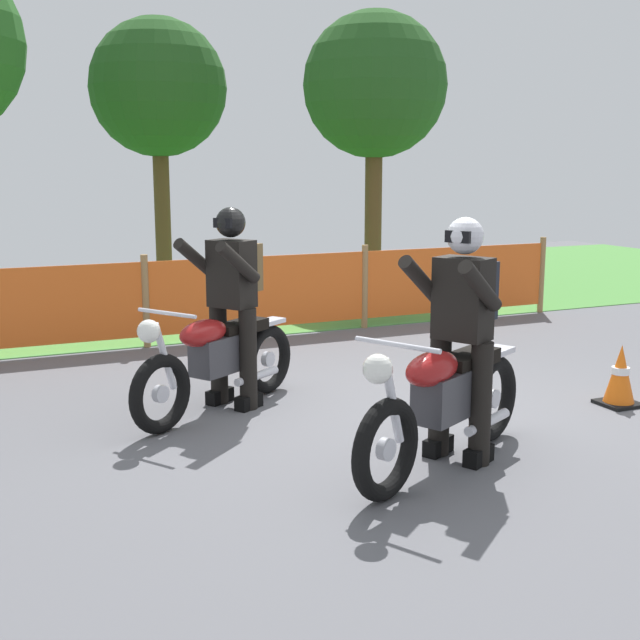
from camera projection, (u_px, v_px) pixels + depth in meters
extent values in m
cube|color=#5B5B60|center=(409.00, 419.00, 6.68)|extent=(24.00, 24.00, 0.02)
cube|color=#4C8C3D|center=(184.00, 293.00, 13.11)|extent=(24.00, 7.29, 0.01)
cylinder|color=#997547|center=(146.00, 301.00, 9.19)|extent=(0.08, 0.08, 1.05)
cylinder|color=#997547|center=(365.00, 287.00, 10.28)|extent=(0.08, 0.08, 1.05)
cylinder|color=#997547|center=(542.00, 275.00, 11.38)|extent=(0.08, 0.08, 1.05)
cube|color=orange|center=(15.00, 308.00, 8.64)|extent=(2.67, 0.02, 0.85)
cube|color=orange|center=(261.00, 292.00, 9.73)|extent=(2.67, 0.02, 0.85)
cube|color=orange|center=(458.00, 279.00, 10.83)|extent=(2.67, 0.02, 0.85)
cylinder|color=brown|center=(162.00, 209.00, 14.47)|extent=(0.28, 0.28, 2.51)
sphere|color=#23511E|center=(158.00, 87.00, 14.08)|extent=(2.36, 2.36, 2.36)
cylinder|color=brown|center=(373.00, 214.00, 13.45)|extent=(0.28, 0.28, 2.47)
sphere|color=#23511E|center=(375.00, 85.00, 13.06)|extent=(2.31, 2.31, 2.31)
torus|color=black|center=(386.00, 449.00, 5.00)|extent=(0.62, 0.40, 0.65)
cylinder|color=silver|center=(386.00, 449.00, 5.00)|extent=(0.15, 0.12, 0.14)
torus|color=black|center=(493.00, 398.00, 6.09)|extent=(0.62, 0.40, 0.65)
cylinder|color=silver|center=(493.00, 398.00, 6.09)|extent=(0.15, 0.12, 0.14)
cube|color=#38383D|center=(449.00, 394.00, 5.55)|extent=(0.65, 0.50, 0.32)
ellipsoid|color=maroon|center=(432.00, 369.00, 5.33)|extent=(0.58, 0.46, 0.22)
cube|color=black|center=(468.00, 359.00, 5.71)|extent=(0.60, 0.46, 0.10)
cube|color=silver|center=(495.00, 352.00, 6.02)|extent=(0.40, 0.31, 0.04)
cylinder|color=silver|center=(392.00, 401.00, 4.99)|extent=(0.23, 0.16, 0.57)
sphere|color=white|center=(378.00, 369.00, 4.82)|extent=(0.25, 0.25, 0.18)
cylinder|color=silver|center=(397.00, 345.00, 4.96)|extent=(0.31, 0.55, 0.03)
cylinder|color=silver|center=(487.00, 422.00, 5.74)|extent=(0.53, 0.32, 0.07)
torus|color=black|center=(161.00, 394.00, 6.25)|extent=(0.58, 0.43, 0.62)
cylinder|color=silver|center=(161.00, 394.00, 6.25)|extent=(0.15, 0.12, 0.14)
torus|color=black|center=(268.00, 359.00, 7.37)|extent=(0.58, 0.43, 0.62)
cylinder|color=silver|center=(268.00, 359.00, 7.37)|extent=(0.15, 0.12, 0.14)
cube|color=#38383D|center=(222.00, 354.00, 6.82)|extent=(0.62, 0.51, 0.31)
ellipsoid|color=maroon|center=(203.00, 333.00, 6.60)|extent=(0.55, 0.47, 0.21)
cube|color=black|center=(240.00, 327.00, 6.98)|extent=(0.57, 0.47, 0.10)
cube|color=silver|center=(268.00, 322.00, 7.31)|extent=(0.38, 0.32, 0.04)
cylinder|color=silver|center=(165.00, 356.00, 6.25)|extent=(0.22, 0.17, 0.55)
sphere|color=white|center=(149.00, 331.00, 6.08)|extent=(0.24, 0.24, 0.17)
cylinder|color=silver|center=(167.00, 313.00, 6.22)|extent=(0.34, 0.51, 0.03)
cylinder|color=silver|center=(257.00, 376.00, 7.03)|extent=(0.49, 0.35, 0.07)
cylinder|color=black|center=(481.00, 404.00, 5.58)|extent=(0.20, 0.20, 0.86)
cube|color=black|center=(479.00, 455.00, 5.65)|extent=(0.28, 0.22, 0.12)
cylinder|color=black|center=(440.00, 396.00, 5.78)|extent=(0.20, 0.20, 0.86)
cube|color=black|center=(438.00, 446.00, 5.85)|extent=(0.28, 0.22, 0.12)
cube|color=black|center=(463.00, 299.00, 5.55)|extent=(0.38, 0.43, 0.56)
cylinder|color=black|center=(480.00, 287.00, 5.25)|extent=(0.47, 0.31, 0.38)
cylinder|color=black|center=(422.00, 281.00, 5.52)|extent=(0.47, 0.31, 0.38)
sphere|color=silver|center=(465.00, 236.00, 5.47)|extent=(0.34, 0.34, 0.25)
cube|color=black|center=(458.00, 237.00, 5.39)|extent=(0.11, 0.17, 0.08)
cube|color=#1E232D|center=(475.00, 290.00, 5.67)|extent=(0.27, 0.32, 0.40)
cylinder|color=black|center=(248.00, 359.00, 6.86)|extent=(0.21, 0.21, 0.86)
cube|color=black|center=(249.00, 402.00, 6.93)|extent=(0.28, 0.23, 0.12)
cylinder|color=black|center=(219.00, 354.00, 7.04)|extent=(0.21, 0.21, 0.86)
cube|color=black|center=(220.00, 396.00, 7.10)|extent=(0.28, 0.23, 0.12)
cube|color=black|center=(232.00, 274.00, 6.82)|extent=(0.40, 0.43, 0.56)
cylinder|color=black|center=(238.00, 263.00, 6.53)|extent=(0.46, 0.34, 0.38)
cylinder|color=black|center=(197.00, 259.00, 6.77)|extent=(0.46, 0.34, 0.38)
sphere|color=black|center=(231.00, 222.00, 6.74)|extent=(0.35, 0.35, 0.25)
cube|color=black|center=(223.00, 223.00, 6.66)|extent=(0.12, 0.17, 0.08)
cube|color=brown|center=(244.00, 267.00, 6.95)|extent=(0.29, 0.32, 0.40)
cube|color=black|center=(618.00, 403.00, 7.04)|extent=(0.32, 0.32, 0.03)
cone|color=orange|center=(620.00, 373.00, 6.99)|extent=(0.26, 0.26, 0.50)
cylinder|color=white|center=(621.00, 371.00, 6.99)|extent=(0.15, 0.15, 0.06)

